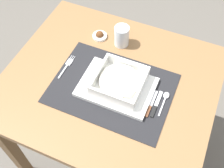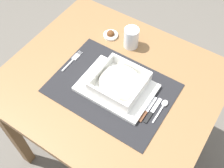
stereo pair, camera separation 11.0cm
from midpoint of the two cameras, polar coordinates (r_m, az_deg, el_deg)
The scene contains 11 objects.
ground_plane at distance 1.78m, azimuth 1.66°, elevation -13.23°, with size 6.00×6.00×0.00m, color #59544C.
dining_table at distance 1.23m, azimuth 2.34°, elevation -2.39°, with size 0.87×0.76×0.73m.
placemat at distance 1.12m, azimuth 2.80°, elevation -1.04°, with size 0.48×0.35×0.00m, color black.
serving_plate at distance 1.11m, azimuth 3.77°, elevation -0.94°, with size 0.29×0.21×0.02m, color white.
porridge_bowl at distance 1.09m, azimuth 4.42°, elevation -0.01°, with size 0.19×0.19×0.05m.
fork at distance 1.21m, azimuth -5.40°, elevation 4.90°, with size 0.02×0.13×0.00m.
spoon at distance 1.10m, azimuth 13.38°, elevation -4.55°, with size 0.02×0.12×0.01m.
butter_knife at distance 1.07m, azimuth 11.16°, elevation -5.89°, with size 0.01×0.13×0.01m.
bread_knife at distance 1.07m, azimuth 10.11°, elevation -5.67°, with size 0.01×0.13×0.01m.
drinking_glass at distance 1.24m, azimuth 6.51°, elevation 9.11°, with size 0.07×0.07×0.10m.
condiment_saucer at distance 1.30m, azimuth 2.15°, elevation 9.99°, with size 0.07×0.07×0.04m.
Camera 2 is at (0.37, -0.56, 1.65)m, focal length 44.37 mm.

